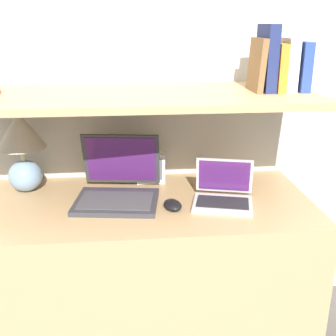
# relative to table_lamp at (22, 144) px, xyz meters

# --- Properties ---
(wall_back) EXTENTS (6.00, 0.05, 2.40)m
(wall_back) POSITION_rel_table_lamp_xyz_m (0.51, 0.21, 0.26)
(wall_back) COLOR beige
(wall_back) RESTS_ON ground_plane
(desk) EXTENTS (1.36, 0.64, 0.73)m
(desk) POSITION_rel_table_lamp_xyz_m (0.51, -0.17, -0.58)
(desk) COLOR tan
(desk) RESTS_ON ground_plane
(back_riser) EXTENTS (1.36, 0.04, 1.14)m
(back_riser) POSITION_rel_table_lamp_xyz_m (0.51, 0.17, -0.37)
(back_riser) COLOR beige
(back_riser) RESTS_ON ground_plane
(shelf) EXTENTS (1.36, 0.57, 0.03)m
(shelf) POSITION_rel_table_lamp_xyz_m (0.51, -0.10, 0.21)
(shelf) COLOR tan
(shelf) RESTS_ON back_riser
(table_lamp) EXTENTS (0.20, 0.20, 0.35)m
(table_lamp) POSITION_rel_table_lamp_xyz_m (0.00, 0.00, 0.00)
(table_lamp) COLOR #7593B2
(table_lamp) RESTS_ON desk
(laptop_large) EXTENTS (0.37, 0.37, 0.26)m
(laptop_large) POSITION_rel_table_lamp_xyz_m (0.40, -0.13, -0.16)
(laptop_large) COLOR #333338
(laptop_large) RESTS_ON desk
(laptop_small) EXTENTS (0.27, 0.25, 0.17)m
(laptop_small) POSITION_rel_table_lamp_xyz_m (0.82, -0.22, -0.17)
(laptop_small) COLOR silver
(laptop_small) RESTS_ON desk
(computer_mouse) EXTENTS (0.09, 0.11, 0.03)m
(computer_mouse) POSITION_rel_table_lamp_xyz_m (0.61, -0.25, -0.19)
(computer_mouse) COLOR black
(computer_mouse) RESTS_ON desk
(router_box) EXTENTS (0.13, 0.07, 0.14)m
(router_box) POSITION_rel_table_lamp_xyz_m (0.54, 0.05, -0.14)
(router_box) COLOR white
(router_box) RESTS_ON desk
(book_blue) EXTENTS (0.04, 0.16, 0.19)m
(book_blue) POSITION_rel_table_lamp_xyz_m (1.14, -0.10, 0.32)
(book_blue) COLOR #284293
(book_blue) RESTS_ON shelf
(book_white) EXTENTS (0.04, 0.13, 0.21)m
(book_white) POSITION_rel_table_lamp_xyz_m (1.09, -0.10, 0.33)
(book_white) COLOR silver
(book_white) RESTS_ON shelf
(book_orange) EXTENTS (0.03, 0.18, 0.19)m
(book_orange) POSITION_rel_table_lamp_xyz_m (1.04, -0.10, 0.32)
(book_orange) COLOR orange
(book_orange) RESTS_ON shelf
(book_navy) EXTENTS (0.04, 0.16, 0.26)m
(book_navy) POSITION_rel_table_lamp_xyz_m (1.00, -0.10, 0.35)
(book_navy) COLOR navy
(book_navy) RESTS_ON shelf
(book_brown) EXTENTS (0.04, 0.17, 0.21)m
(book_brown) POSITION_rel_table_lamp_xyz_m (0.96, -0.10, 0.33)
(book_brown) COLOR brown
(book_brown) RESTS_ON shelf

